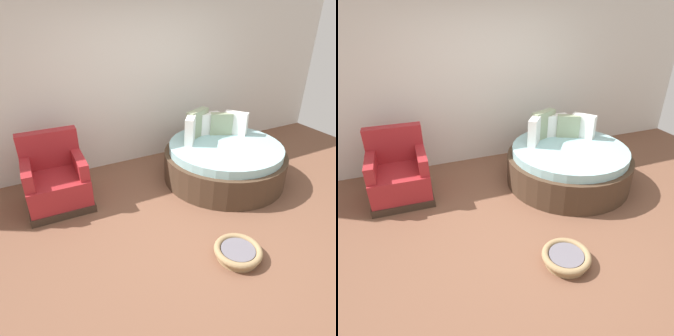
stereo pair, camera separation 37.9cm
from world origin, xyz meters
TOP-DOWN VIEW (x-y plane):
  - ground_plane at (0.00, 0.00)m, footprint 8.00×8.00m
  - back_wall at (0.00, 2.13)m, footprint 8.00×0.12m
  - round_daybed at (0.94, 0.84)m, footprint 1.82×1.82m
  - red_armchair at (-1.44, 1.31)m, footprint 0.82×0.82m
  - pet_basket at (0.05, -0.63)m, footprint 0.51×0.51m

SIDE VIEW (x-z plane):
  - ground_plane at x=0.00m, z-range -0.02..0.00m
  - pet_basket at x=0.05m, z-range 0.01..0.14m
  - round_daybed at x=0.94m, z-range -0.20..0.78m
  - red_armchair at x=-1.44m, z-range -0.14..0.80m
  - back_wall at x=0.00m, z-range 0.00..2.82m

